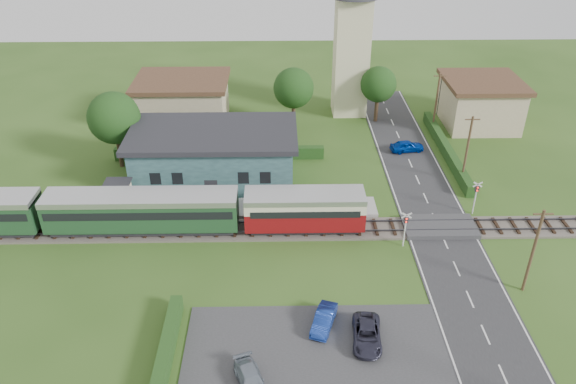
{
  "coord_description": "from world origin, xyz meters",
  "views": [
    {
      "loc": [
        -3.74,
        -37.58,
        27.52
      ],
      "look_at": [
        -2.98,
        4.0,
        2.66
      ],
      "focal_mm": 35.0,
      "sensor_mm": 36.0,
      "label": 1
    }
  ],
  "objects_px": {
    "house_west": "(183,101)",
    "pedestrian_far": "(160,203)",
    "crossing_signal_near": "(406,224)",
    "station_building": "(214,155)",
    "car_park_blue": "(324,320)",
    "house_east": "(480,102)",
    "church_tower": "(353,30)",
    "equipment_hut": "(119,195)",
    "crossing_signal_far": "(476,193)",
    "pedestrian_near": "(268,195)",
    "train": "(104,211)",
    "car_on_road": "(407,146)",
    "car_park_silver": "(251,380)",
    "car_park_dark": "(367,335)"
  },
  "relations": [
    {
      "from": "station_building",
      "to": "car_park_blue",
      "type": "xyz_separation_m",
      "value": [
        9.21,
        -20.49,
        -2.06
      ]
    },
    {
      "from": "car_on_road",
      "to": "pedestrian_far",
      "type": "distance_m",
      "value": 27.32
    },
    {
      "from": "car_park_silver",
      "to": "pedestrian_near",
      "type": "xyz_separation_m",
      "value": [
        0.75,
        20.11,
        0.76
      ]
    },
    {
      "from": "car_park_blue",
      "to": "house_west",
      "type": "bearing_deg",
      "value": 130.77
    },
    {
      "from": "car_park_blue",
      "to": "equipment_hut",
      "type": "bearing_deg",
      "value": 157.89
    },
    {
      "from": "equipment_hut",
      "to": "car_park_blue",
      "type": "relative_size",
      "value": 0.76
    },
    {
      "from": "crossing_signal_far",
      "to": "pedestrian_far",
      "type": "bearing_deg",
      "value": 179.74
    },
    {
      "from": "house_east",
      "to": "car_park_silver",
      "type": "bearing_deg",
      "value": -123.56
    },
    {
      "from": "station_building",
      "to": "train",
      "type": "relative_size",
      "value": 0.37
    },
    {
      "from": "train",
      "to": "pedestrian_far",
      "type": "distance_m",
      "value": 4.93
    },
    {
      "from": "crossing_signal_near",
      "to": "house_west",
      "type": "bearing_deg",
      "value": 130.11
    },
    {
      "from": "train",
      "to": "car_on_road",
      "type": "distance_m",
      "value": 32.2
    },
    {
      "from": "crossing_signal_near",
      "to": "pedestrian_near",
      "type": "height_order",
      "value": "crossing_signal_near"
    },
    {
      "from": "house_west",
      "to": "pedestrian_far",
      "type": "height_order",
      "value": "house_west"
    },
    {
      "from": "train",
      "to": "car_on_road",
      "type": "height_order",
      "value": "train"
    },
    {
      "from": "crossing_signal_far",
      "to": "car_park_dark",
      "type": "height_order",
      "value": "crossing_signal_far"
    },
    {
      "from": "pedestrian_near",
      "to": "car_park_dark",
      "type": "bearing_deg",
      "value": 135.92
    },
    {
      "from": "house_east",
      "to": "church_tower",
      "type": "bearing_deg",
      "value": 165.07
    },
    {
      "from": "equipment_hut",
      "to": "pedestrian_far",
      "type": "distance_m",
      "value": 3.83
    },
    {
      "from": "equipment_hut",
      "to": "crossing_signal_far",
      "type": "distance_m",
      "value": 31.61
    },
    {
      "from": "train",
      "to": "house_west",
      "type": "relative_size",
      "value": 4.0
    },
    {
      "from": "crossing_signal_far",
      "to": "car_park_blue",
      "type": "height_order",
      "value": "crossing_signal_far"
    },
    {
      "from": "house_east",
      "to": "pedestrian_near",
      "type": "distance_m",
      "value": 30.9
    },
    {
      "from": "equipment_hut",
      "to": "house_east",
      "type": "bearing_deg",
      "value": 26.32
    },
    {
      "from": "station_building",
      "to": "car_park_blue",
      "type": "relative_size",
      "value": 4.74
    },
    {
      "from": "church_tower",
      "to": "crossing_signal_near",
      "type": "height_order",
      "value": "church_tower"
    },
    {
      "from": "house_east",
      "to": "car_on_road",
      "type": "bearing_deg",
      "value": -143.84
    },
    {
      "from": "house_east",
      "to": "car_park_blue",
      "type": "relative_size",
      "value": 2.61
    },
    {
      "from": "church_tower",
      "to": "car_park_blue",
      "type": "relative_size",
      "value": 5.21
    },
    {
      "from": "train",
      "to": "car_on_road",
      "type": "relative_size",
      "value": 11.9
    },
    {
      "from": "house_west",
      "to": "car_park_blue",
      "type": "distance_m",
      "value": 37.37
    },
    {
      "from": "equipment_hut",
      "to": "pedestrian_near",
      "type": "height_order",
      "value": "equipment_hut"
    },
    {
      "from": "train",
      "to": "car_park_silver",
      "type": "bearing_deg",
      "value": -52.05
    },
    {
      "from": "equipment_hut",
      "to": "station_building",
      "type": "bearing_deg",
      "value": 35.92
    },
    {
      "from": "crossing_signal_near",
      "to": "pedestrian_near",
      "type": "bearing_deg",
      "value": 151.73
    },
    {
      "from": "train",
      "to": "pedestrian_near",
      "type": "bearing_deg",
      "value": 14.85
    },
    {
      "from": "pedestrian_near",
      "to": "house_west",
      "type": "bearing_deg",
      "value": -38.41
    },
    {
      "from": "crossing_signal_near",
      "to": "crossing_signal_far",
      "type": "bearing_deg",
      "value": 33.69
    },
    {
      "from": "church_tower",
      "to": "house_east",
      "type": "bearing_deg",
      "value": -14.93
    },
    {
      "from": "church_tower",
      "to": "crossing_signal_near",
      "type": "bearing_deg",
      "value": -87.18
    },
    {
      "from": "church_tower",
      "to": "car_park_silver",
      "type": "distance_m",
      "value": 44.83
    },
    {
      "from": "church_tower",
      "to": "house_west",
      "type": "xyz_separation_m",
      "value": [
        -20.0,
        -3.0,
        -7.43
      ]
    },
    {
      "from": "crossing_signal_far",
      "to": "car_park_silver",
      "type": "distance_m",
      "value": 26.94
    },
    {
      "from": "car_park_blue",
      "to": "train",
      "type": "bearing_deg",
      "value": 165.25
    },
    {
      "from": "station_building",
      "to": "house_west",
      "type": "relative_size",
      "value": 1.48
    },
    {
      "from": "train",
      "to": "car_park_dark",
      "type": "distance_m",
      "value": 24.15
    },
    {
      "from": "church_tower",
      "to": "pedestrian_far",
      "type": "height_order",
      "value": "church_tower"
    },
    {
      "from": "equipment_hut",
      "to": "crossing_signal_far",
      "type": "height_order",
      "value": "crossing_signal_far"
    },
    {
      "from": "station_building",
      "to": "pedestrian_near",
      "type": "xyz_separation_m",
      "value": [
        5.21,
        -5.38,
        -1.33
      ]
    },
    {
      "from": "car_park_dark",
      "to": "station_building",
      "type": "bearing_deg",
      "value": 124.26
    }
  ]
}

